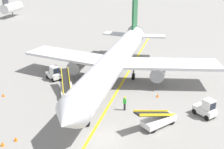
% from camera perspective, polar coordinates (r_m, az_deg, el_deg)
% --- Properties ---
extents(ground_plane, '(300.00, 300.00, 0.00)m').
position_cam_1_polar(ground_plane, '(27.09, -3.04, -12.89)').
color(ground_plane, gray).
extents(taxi_line_yellow, '(8.97, 79.56, 0.01)m').
position_cam_1_polar(taxi_line_yellow, '(31.29, -1.47, -7.76)').
color(taxi_line_yellow, yellow).
rests_on(taxi_line_yellow, ground).
extents(airliner, '(28.44, 35.34, 10.10)m').
position_cam_1_polar(airliner, '(37.90, 0.90, 3.22)').
color(airliner, silver).
rests_on(airliner, ground).
extents(baggage_tug_near_wing, '(2.67, 2.55, 2.10)m').
position_cam_1_polar(baggage_tug_near_wing, '(40.46, -12.00, 0.20)').
color(baggage_tug_near_wing, silver).
rests_on(baggage_tug_near_wing, ground).
extents(baggage_tug_by_cargo_door, '(2.57, 2.65, 2.10)m').
position_cam_1_polar(baggage_tug_by_cargo_door, '(31.68, 18.96, -6.74)').
color(baggage_tug_by_cargo_door, silver).
rests_on(baggage_tug_by_cargo_door, ground).
extents(belt_loader_forward_hold, '(2.94, 5.12, 2.59)m').
position_cam_1_polar(belt_loader_forward_hold, '(35.71, -9.45, -2.81)').
color(belt_loader_forward_hold, silver).
rests_on(belt_loader_forward_hold, ground).
extents(belt_loader_aft_hold, '(4.45, 4.38, 2.59)m').
position_cam_1_polar(belt_loader_aft_hold, '(28.72, 9.55, -9.18)').
color(belt_loader_aft_hold, silver).
rests_on(belt_loader_aft_hold, ground).
extents(ground_crew_marshaller, '(0.36, 0.24, 1.70)m').
position_cam_1_polar(ground_crew_marshaller, '(31.25, 2.66, -5.93)').
color(ground_crew_marshaller, '#26262D').
rests_on(ground_crew_marshaller, ground).
extents(safety_cone_nose_left, '(0.36, 0.36, 0.44)m').
position_cam_1_polar(safety_cone_nose_left, '(44.00, -7.55, 1.25)').
color(safety_cone_nose_left, orange).
rests_on(safety_cone_nose_left, ground).
extents(safety_cone_nose_right, '(0.36, 0.36, 0.44)m').
position_cam_1_polar(safety_cone_nose_right, '(35.02, 9.47, -4.32)').
color(safety_cone_nose_right, orange).
rests_on(safety_cone_nose_right, ground).
extents(safety_cone_wingtip_left, '(0.36, 0.36, 0.44)m').
position_cam_1_polar(safety_cone_wingtip_left, '(37.31, -21.69, -3.97)').
color(safety_cone_wingtip_left, orange).
rests_on(safety_cone_wingtip_left, ground).
extents(safety_cone_wingtip_right, '(0.36, 0.36, 0.44)m').
position_cam_1_polar(safety_cone_wingtip_right, '(27.95, -19.41, -12.52)').
color(safety_cone_wingtip_right, orange).
rests_on(safety_cone_wingtip_right, ground).
extents(safety_cone_tail_area, '(0.36, 0.36, 0.44)m').
position_cam_1_polar(safety_cone_tail_area, '(27.69, -21.86, -13.23)').
color(safety_cone_tail_area, orange).
rests_on(safety_cone_tail_area, ground).
extents(distant_aircraft_far_left, '(3.00, 10.10, 8.80)m').
position_cam_1_polar(distant_aircraft_far_left, '(96.86, -20.15, 13.04)').
color(distant_aircraft_far_left, silver).
rests_on(distant_aircraft_far_left, ground).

